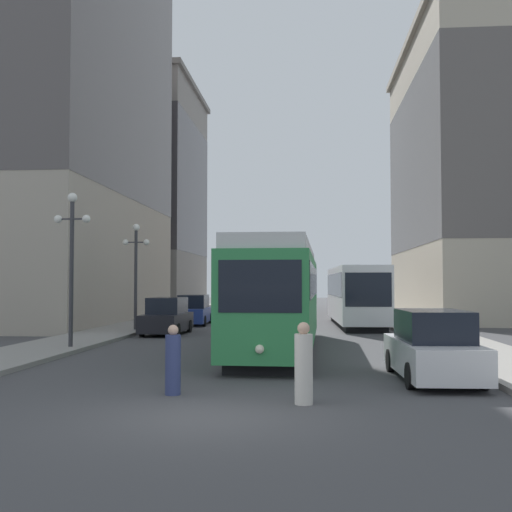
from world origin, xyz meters
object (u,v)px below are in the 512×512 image
object	(u,v)px
parked_car_right_far	(433,348)
transit_bus	(356,293)
lamp_post_left_near	(72,246)
parked_car_left_near	(167,317)
pedestrian_crossing_near	(173,362)
pedestrian_crossing_far	(304,366)
streetcar	(280,294)
parked_car_left_mid	(193,311)
lamp_post_left_far	(136,260)

from	to	relation	value
parked_car_right_far	transit_bus	bearing A→B (deg)	-90.53
lamp_post_left_near	parked_car_left_near	bearing A→B (deg)	76.17
transit_bus	pedestrian_crossing_near	size ratio (longest dim) A/B	7.78
parked_car_right_far	pedestrian_crossing_far	size ratio (longest dim) A/B	2.85
parked_car_left_near	pedestrian_crossing_near	size ratio (longest dim) A/B	2.90
streetcar	parked_car_right_far	size ratio (longest dim) A/B	3.05
pedestrian_crossing_near	lamp_post_left_near	xyz separation A→B (m)	(-5.84, 8.86, 3.20)
streetcar	parked_car_left_mid	size ratio (longest dim) A/B	3.13
streetcar	parked_car_left_near	distance (m)	9.17
pedestrian_crossing_near	lamp_post_left_far	bearing A→B (deg)	-166.97
parked_car_left_mid	parked_car_right_far	world-z (taller)	same
streetcar	transit_bus	distance (m)	14.41
transit_bus	lamp_post_left_near	world-z (taller)	lamp_post_left_near
pedestrian_crossing_far	lamp_post_left_far	bearing A→B (deg)	134.54
parked_car_left_mid	parked_car_right_far	xyz separation A→B (m)	(10.23, -21.14, 0.00)
parked_car_left_near	pedestrian_crossing_far	size ratio (longest dim) A/B	2.68
transit_bus	lamp_post_left_far	xyz separation A→B (m)	(-11.70, -5.89, 1.79)
pedestrian_crossing_far	streetcar	bearing A→B (deg)	114.48
streetcar	transit_bus	size ratio (longest dim) A/B	1.21
streetcar	parked_car_left_near	xyz separation A→B (m)	(-5.92, 6.89, -1.26)
parked_car_left_near	lamp_post_left_far	world-z (taller)	lamp_post_left_far
lamp_post_left_far	transit_bus	bearing A→B (deg)	26.73
pedestrian_crossing_near	lamp_post_left_far	xyz separation A→B (m)	(-5.84, 17.68, 3.00)
pedestrian_crossing_near	parked_car_right_far	bearing A→B (deg)	107.72
transit_bus	parked_car_left_mid	bearing A→B (deg)	176.90
transit_bus	parked_car_right_far	xyz separation A→B (m)	(0.43, -20.90, -1.10)
transit_bus	parked_car_left_mid	world-z (taller)	transit_bus
parked_car_left_near	pedestrian_crossing_far	xyz separation A→B (m)	(6.90, -17.45, -0.05)
pedestrian_crossing_far	parked_car_left_mid	bearing A→B (deg)	124.78
lamp_post_left_far	parked_car_left_near	bearing A→B (deg)	-29.92
parked_car_right_far	lamp_post_left_near	distance (m)	13.97
pedestrian_crossing_far	parked_car_left_near	bearing A→B (deg)	130.73
parked_car_left_mid	lamp_post_left_far	world-z (taller)	lamp_post_left_far
parked_car_left_near	parked_car_right_far	distance (m)	17.27
pedestrian_crossing_far	lamp_post_left_far	distance (m)	20.74
parked_car_left_near	lamp_post_left_far	size ratio (longest dim) A/B	0.84
streetcar	parked_car_left_near	size ratio (longest dim) A/B	3.24
parked_car_right_far	pedestrian_crossing_near	size ratio (longest dim) A/B	3.09
parked_car_left_mid	lamp_post_left_near	xyz separation A→B (m)	(-1.90, -14.94, 3.09)
streetcar	lamp_post_left_far	distance (m)	11.29
transit_bus	pedestrian_crossing_far	world-z (taller)	transit_bus
lamp_post_left_near	lamp_post_left_far	bearing A→B (deg)	90.00
streetcar	pedestrian_crossing_far	bearing A→B (deg)	-83.20
pedestrian_crossing_far	lamp_post_left_near	distance (m)	13.49
pedestrian_crossing_near	parked_car_left_mid	bearing A→B (deg)	-175.85
parked_car_left_mid	lamp_post_left_far	distance (m)	7.03
pedestrian_crossing_near	transit_bus	bearing A→B (deg)	160.79
parked_car_left_mid	pedestrian_crossing_far	world-z (taller)	parked_car_left_mid
parked_car_left_near	lamp_post_left_near	distance (m)	8.53
parked_car_left_mid	pedestrian_crossing_near	world-z (taller)	parked_car_left_mid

